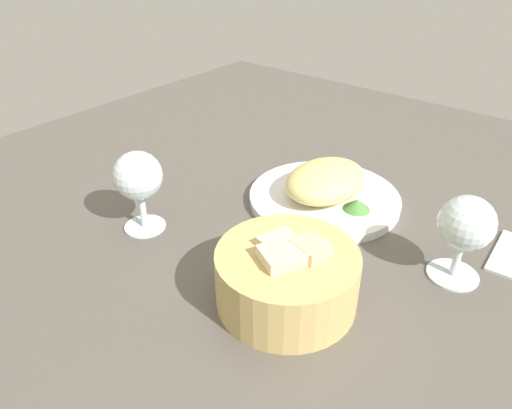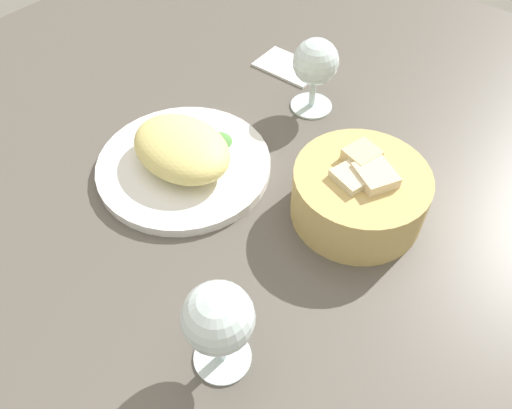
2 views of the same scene
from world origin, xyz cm
name	(u,v)px [view 2 (image 2 of 2)]	position (x,y,z in cm)	size (l,w,h in cm)	color
ground_plane	(264,206)	(0.00, 0.00, -1.00)	(140.00, 140.00, 2.00)	#554F48
plate	(184,165)	(-12.48, -2.74, 0.70)	(24.48, 24.48, 1.40)	white
omelette	(181,148)	(-12.48, -2.74, 4.01)	(15.22, 11.25, 5.21)	#E0D07A
lettuce_garnish	(217,137)	(-11.74, 3.48, 2.27)	(4.25, 4.25, 1.74)	#47813A
bread_basket	(359,193)	(10.43, 6.16, 3.86)	(17.00, 17.00, 8.74)	tan
wine_glass_near	(218,321)	(10.84, -19.79, 8.26)	(7.08, 7.08, 12.38)	silver
wine_glass_far	(315,65)	(-7.17, 20.33, 7.67)	(6.95, 6.95, 11.78)	silver
folded_napkin	(288,66)	(-16.58, 26.41, 0.40)	(11.00, 7.00, 0.80)	white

